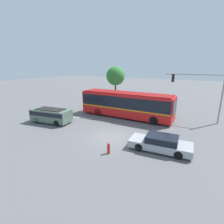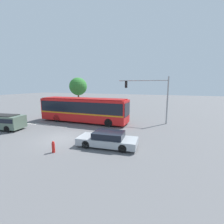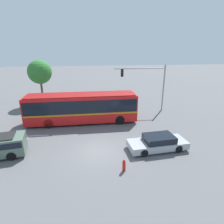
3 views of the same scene
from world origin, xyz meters
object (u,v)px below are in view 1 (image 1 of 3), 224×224
object	(u,v)px
city_bus	(126,103)
suv_left_lane	(51,115)
fire_hydrant	(109,148)
street_tree_left	(116,76)
traffic_light_pole	(205,88)
sedan_foreground	(160,143)

from	to	relation	value
city_bus	suv_left_lane	distance (m)	9.09
fire_hydrant	street_tree_left	bearing A→B (deg)	117.64
traffic_light_pole	sedan_foreground	bearing A→B (deg)	77.22
traffic_light_pole	street_tree_left	size ratio (longest dim) A/B	1.03
city_bus	fire_hydrant	distance (m)	9.73
traffic_light_pole	street_tree_left	world-z (taller)	street_tree_left
sedan_foreground	traffic_light_pole	distance (m)	10.42
city_bus	sedan_foreground	size ratio (longest dim) A/B	2.42
city_bus	suv_left_lane	bearing A→B (deg)	-136.92
sedan_foreground	street_tree_left	xyz separation A→B (m)	(-12.10, 14.44, 3.98)
suv_left_lane	street_tree_left	size ratio (longest dim) A/B	0.78
suv_left_lane	fire_hydrant	world-z (taller)	suv_left_lane
suv_left_lane	sedan_foreground	bearing A→B (deg)	168.96
sedan_foreground	suv_left_lane	size ratio (longest dim) A/B	1.00
city_bus	traffic_light_pole	bearing A→B (deg)	18.48
sedan_foreground	suv_left_lane	xyz separation A→B (m)	(-12.72, 0.34, 0.37)
street_tree_left	traffic_light_pole	bearing A→B (deg)	-18.65
sedan_foreground	fire_hydrant	distance (m)	4.09
suv_left_lane	traffic_light_pole	distance (m)	17.81
city_bus	sedan_foreground	distance (m)	9.18
traffic_light_pole	city_bus	bearing A→B (deg)	19.52
city_bus	street_tree_left	size ratio (longest dim) A/B	1.90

